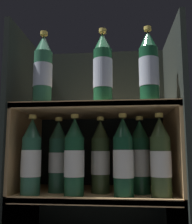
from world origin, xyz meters
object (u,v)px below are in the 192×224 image
(bottle_upper_front_0, at_px, (43,71))
(bottle_lower_front_3, at_px, (161,159))
(bottle_upper_front_2, at_px, (149,68))
(bottle_lower_back_0, at_px, (58,158))
(bottle_lower_back_2, at_px, (140,158))
(bottle_lower_front_0, at_px, (31,158))
(bottle_lower_back_1, at_px, (100,158))
(bottle_upper_front_1, at_px, (103,70))
(bottle_lower_front_1, at_px, (74,158))
(bottle_lower_front_2, at_px, (123,159))

(bottle_upper_front_0, xyz_separation_m, bottle_lower_front_3, (0.44, 0.00, -0.33))
(bottle_upper_front_2, bearing_deg, bottle_lower_front_3, 0.00)
(bottle_lower_back_0, bearing_deg, bottle_upper_front_2, -12.81)
(bottle_lower_front_3, distance_m, bottle_lower_back_0, 0.40)
(bottle_lower_back_0, distance_m, bottle_lower_back_2, 0.33)
(bottle_upper_front_0, height_order, bottle_lower_front_0, bottle_upper_front_0)
(bottle_lower_back_0, bearing_deg, bottle_lower_back_1, 0.00)
(bottle_upper_front_0, relative_size, bottle_upper_front_1, 1.00)
(bottle_upper_front_1, distance_m, bottle_upper_front_2, 0.17)
(bottle_upper_front_2, distance_m, bottle_lower_back_2, 0.35)
(bottle_upper_front_1, bearing_deg, bottle_lower_back_0, 156.39)
(bottle_lower_front_1, bearing_deg, bottle_lower_back_1, 42.53)
(bottle_upper_front_0, xyz_separation_m, bottle_lower_back_2, (0.37, 0.08, -0.33))
(bottle_lower_front_0, bearing_deg, bottle_upper_front_0, -0.00)
(bottle_upper_front_1, xyz_separation_m, bottle_lower_back_0, (-0.19, 0.08, -0.33))
(bottle_lower_front_1, bearing_deg, bottle_lower_front_3, 0.00)
(bottle_lower_front_0, bearing_deg, bottle_upper_front_2, -0.00)
(bottle_lower_front_0, distance_m, bottle_lower_back_1, 0.26)
(bottle_upper_front_1, bearing_deg, bottle_lower_front_3, -0.00)
(bottle_upper_front_0, height_order, bottle_lower_front_3, bottle_upper_front_0)
(bottle_upper_front_2, bearing_deg, bottle_upper_front_0, 180.00)
(bottle_lower_back_2, bearing_deg, bottle_lower_back_1, 180.00)
(bottle_lower_front_2, xyz_separation_m, bottle_lower_back_1, (-0.09, 0.08, 0.00))
(bottle_upper_front_0, xyz_separation_m, bottle_upper_front_2, (0.41, 0.00, -0.00))
(bottle_upper_front_1, bearing_deg, bottle_upper_front_0, -180.00)
(bottle_upper_front_1, xyz_separation_m, bottle_lower_front_1, (-0.11, -0.00, -0.33))
(bottle_lower_back_1, bearing_deg, bottle_lower_front_2, -42.53)
(bottle_lower_front_0, relative_size, bottle_lower_back_1, 1.00)
(bottle_lower_front_0, xyz_separation_m, bottle_lower_front_2, (0.34, -0.00, -0.00))
(bottle_lower_front_1, relative_size, bottle_lower_front_2, 1.00)
(bottle_upper_front_0, relative_size, bottle_lower_back_2, 1.00)
(bottle_upper_front_2, height_order, bottle_lower_front_0, bottle_upper_front_2)
(bottle_lower_front_3, height_order, bottle_lower_back_1, same)
(bottle_lower_front_0, relative_size, bottle_lower_front_3, 1.00)
(bottle_lower_front_2, bearing_deg, bottle_lower_front_1, 180.00)
(bottle_lower_back_1, bearing_deg, bottle_upper_front_0, -159.40)
(bottle_upper_front_0, bearing_deg, bottle_lower_back_0, 60.04)
(bottle_lower_front_2, height_order, bottle_lower_back_0, same)
(bottle_lower_front_2, bearing_deg, bottle_upper_front_0, 180.00)
(bottle_upper_front_1, xyz_separation_m, bottle_lower_back_2, (0.14, 0.08, -0.33))
(bottle_upper_front_2, bearing_deg, bottle_lower_front_1, 180.00)
(bottle_upper_front_0, distance_m, bottle_lower_front_1, 0.36)
(bottle_lower_back_1, relative_size, bottle_lower_back_2, 1.00)
(bottle_lower_front_1, bearing_deg, bottle_upper_front_2, 0.00)
(bottle_lower_front_3, distance_m, bottle_lower_back_2, 0.11)
(bottle_upper_front_0, xyz_separation_m, bottle_lower_back_1, (0.22, 0.08, -0.33))
(bottle_lower_front_1, xyz_separation_m, bottle_lower_back_2, (0.24, 0.08, -0.00))
(bottle_lower_front_2, relative_size, bottle_lower_front_3, 1.00)
(bottle_lower_front_1, relative_size, bottle_lower_back_0, 1.00)
(bottle_lower_front_2, bearing_deg, bottle_upper_front_2, 0.00)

